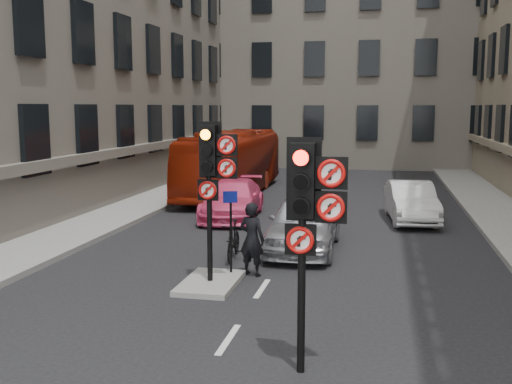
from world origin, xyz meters
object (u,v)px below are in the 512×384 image
at_px(car_silver, 304,223).
at_px(info_sign, 231,220).
at_px(motorcycle, 233,240).
at_px(car_white, 411,202).
at_px(motorcyclist, 252,239).
at_px(car_pink, 233,199).
at_px(bus_red, 232,163).
at_px(signal_far, 213,167).
at_px(signal_near, 308,205).

distance_m(car_silver, info_sign, 3.43).
height_order(car_silver, motorcycle, car_silver).
distance_m(car_white, motorcyclist, 8.83).
xyz_separation_m(car_white, motorcycle, (-4.85, -6.43, -0.19)).
relative_size(car_white, car_pink, 0.90).
xyz_separation_m(bus_red, motorcyclist, (3.72, -12.91, -0.58)).
bearing_deg(motorcyclist, signal_far, 74.01).
distance_m(signal_far, car_pink, 8.60).
xyz_separation_m(car_silver, motorcyclist, (-0.89, -2.84, 0.11)).
distance_m(car_white, motorcycle, 8.05).
distance_m(bus_red, info_sign, 13.58).
distance_m(signal_near, car_white, 13.17).
xyz_separation_m(signal_near, motorcyclist, (-1.94, 5.01, -1.69)).
height_order(signal_near, motorcycle, signal_near).
distance_m(motorcycle, info_sign, 1.94).
height_order(signal_far, car_white, signal_far).
relative_size(car_pink, motorcyclist, 2.65).
distance_m(car_silver, car_white, 5.92).
relative_size(car_white, info_sign, 2.17).
bearing_deg(car_pink, signal_far, -83.88).
xyz_separation_m(car_white, info_sign, (-4.49, -8.12, 0.68)).
bearing_deg(motorcycle, car_white, 48.83).
bearing_deg(car_white, car_pink, -179.82).
bearing_deg(car_pink, car_silver, -59.01).
xyz_separation_m(bus_red, info_sign, (3.27, -13.18, -0.09)).
bearing_deg(car_pink, car_white, 1.02).
xyz_separation_m(signal_near, motorcycle, (-2.75, 6.44, -2.08)).
bearing_deg(signal_far, car_silver, 68.01).
xyz_separation_m(car_pink, motorcyclist, (2.27, -7.19, 0.21)).
height_order(car_white, bus_red, bus_red).
relative_size(car_white, motorcycle, 2.51).
height_order(car_pink, bus_red, bus_red).
bearing_deg(car_white, signal_far, -123.76).
height_order(car_white, motorcycle, car_white).
xyz_separation_m(signal_near, car_pink, (-4.21, 12.20, -1.90)).
relative_size(signal_far, bus_red, 0.34).
distance_m(signal_far, info_sign, 1.53).
relative_size(signal_near, signal_far, 1.00).
height_order(car_pink, info_sign, info_sign).
xyz_separation_m(signal_far, bus_red, (-3.05, 13.92, -1.23)).
height_order(signal_near, signal_far, signal_far).
distance_m(motorcycle, motorcyclist, 1.69).
height_order(car_silver, car_white, car_silver).
bearing_deg(motorcyclist, bus_red, -56.54).
bearing_deg(bus_red, car_white, -32.92).
distance_m(car_silver, motorcyclist, 2.97).
relative_size(signal_near, car_white, 0.85).
xyz_separation_m(signal_near, car_white, (2.10, 12.86, -1.89)).
bearing_deg(car_white, bus_red, 141.06).
xyz_separation_m(signal_near, car_silver, (-1.05, 7.84, -1.80)).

